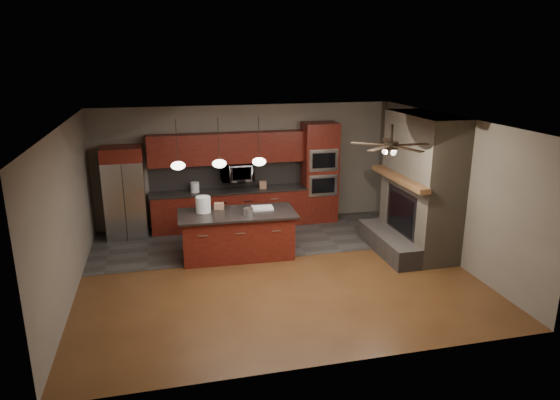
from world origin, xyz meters
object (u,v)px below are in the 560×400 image
object	(u,v)px
paint_can	(249,211)
counter_bucket	(195,187)
white_bucket	(203,204)
paint_tray	(262,208)
kitchen_island	(238,234)
oven_tower	(319,173)
refrigerator	(125,192)
cardboard_box	(219,206)
microwave	(237,172)
counter_box	(263,185)

from	to	relation	value
paint_can	counter_bucket	world-z (taller)	counter_bucket
white_bucket	paint_tray	bearing A→B (deg)	-3.36
kitchen_island	oven_tower	bearing A→B (deg)	40.30
paint_can	refrigerator	bearing A→B (deg)	141.61
oven_tower	cardboard_box	distance (m)	2.97
microwave	refrigerator	xyz separation A→B (m)	(-2.49, -0.13, -0.29)
paint_can	counter_bucket	size ratio (longest dim) A/B	0.88
kitchen_island	paint_tray	distance (m)	0.72
oven_tower	cardboard_box	xyz separation A→B (m)	(-2.58, -1.47, -0.21)
microwave	cardboard_box	size ratio (longest dim) A/B	3.79
microwave	white_bucket	size ratio (longest dim) A/B	2.34
microwave	counter_bucket	xyz separation A→B (m)	(-0.97, -0.05, -0.29)
paint_can	paint_tray	xyz separation A→B (m)	(0.33, 0.30, -0.04)
cardboard_box	refrigerator	bearing A→B (deg)	153.23
paint_tray	oven_tower	bearing A→B (deg)	48.25
refrigerator	paint_can	world-z (taller)	refrigerator
kitchen_island	microwave	bearing A→B (deg)	83.09
oven_tower	microwave	size ratio (longest dim) A/B	3.25
cardboard_box	counter_box	bearing A→B (deg)	59.81
paint_can	paint_tray	distance (m)	0.45
paint_can	counter_box	size ratio (longest dim) A/B	1.13
oven_tower	counter_box	distance (m)	1.40
microwave	counter_box	distance (m)	0.68
paint_tray	counter_box	world-z (taller)	counter_box
paint_can	counter_box	xyz separation A→B (m)	(0.68, 1.93, 0.00)
kitchen_island	paint_tray	size ratio (longest dim) A/B	5.54
kitchen_island	paint_can	bearing A→B (deg)	-41.25
paint_can	white_bucket	bearing A→B (deg)	156.01
kitchen_island	white_bucket	world-z (taller)	white_bucket
counter_box	paint_tray	bearing A→B (deg)	-88.79
microwave	cardboard_box	world-z (taller)	microwave
oven_tower	counter_box	world-z (taller)	oven_tower
refrigerator	cardboard_box	world-z (taller)	refrigerator
refrigerator	cardboard_box	distance (m)	2.35
microwave	counter_bucket	bearing A→B (deg)	-177.06
paint_tray	counter_bucket	xyz separation A→B (m)	(-1.22, 1.68, 0.07)
paint_tray	counter_bucket	bearing A→B (deg)	130.14
paint_can	cardboard_box	bearing A→B (deg)	135.21
white_bucket	counter_box	size ratio (longest dim) A/B	1.80
paint_can	microwave	bearing A→B (deg)	87.43
microwave	counter_bucket	distance (m)	1.02
counter_bucket	oven_tower	bearing A→B (deg)	-0.14
refrigerator	counter_box	bearing A→B (deg)	0.58
cardboard_box	counter_bucket	bearing A→B (deg)	113.84
oven_tower	kitchen_island	size ratio (longest dim) A/B	1.02
counter_bucket	kitchen_island	bearing A→B (deg)	-69.14
cardboard_box	paint_tray	bearing A→B (deg)	-3.85
paint_can	counter_bucket	distance (m)	2.17
white_bucket	cardboard_box	size ratio (longest dim) A/B	1.62
refrigerator	paint_can	xyz separation A→B (m)	(2.40, -1.90, -0.02)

